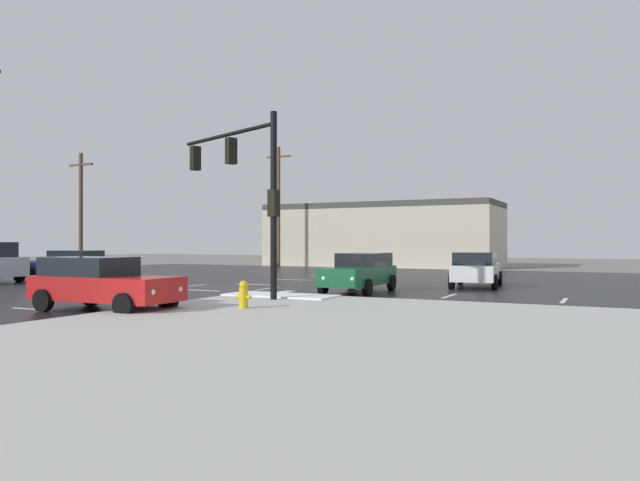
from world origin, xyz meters
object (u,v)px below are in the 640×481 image
sedan_red (102,283)px  sedan_green (360,272)px  traffic_signal_mast (247,178)px  sedan_blue (69,264)px  utility_pole_far (81,209)px  sedan_white (476,269)px  utility_pole_distant (279,204)px  fire_hydrant (244,294)px

sedan_red → sedan_green: 10.44m
traffic_signal_mast → sedan_blue: traffic_signal_mast is taller
utility_pole_far → sedan_green: bearing=-17.2°
sedan_blue → utility_pole_far: size_ratio=0.56×
sedan_red → sedan_blue: bearing=140.9°
sedan_green → sedan_white: bearing=140.5°
traffic_signal_mast → sedan_blue: bearing=2.0°
sedan_red → utility_pole_distant: size_ratio=0.46×
utility_pole_distant → sedan_red: bearing=-69.0°
sedan_white → utility_pole_far: bearing=78.5°
fire_hydrant → sedan_green: (0.31, 7.99, 0.32)m
traffic_signal_mast → utility_pole_distant: (-13.39, 25.09, 0.86)m
sedan_blue → fire_hydrant: bearing=148.1°
traffic_signal_mast → fire_hydrant: bearing=143.8°
traffic_signal_mast → utility_pole_far: size_ratio=0.76×
sedan_red → utility_pole_distant: bearing=109.8°
utility_pole_distant → traffic_signal_mast: bearing=-61.9°
sedan_red → sedan_green: size_ratio=0.99×
sedan_green → utility_pole_far: size_ratio=0.56×
sedan_blue → utility_pole_far: 10.03m
sedan_blue → sedan_white: 21.52m
fire_hydrant → sedan_white: (3.94, 12.81, 0.32)m
sedan_red → traffic_signal_mast: bearing=67.4°
traffic_signal_mast → sedan_white: traffic_signal_mast is taller
sedan_red → sedan_white: size_ratio=0.98×
sedan_white → utility_pole_distant: 25.24m
sedan_green → utility_pole_far: 25.45m
sedan_blue → sedan_red: size_ratio=1.02×
fire_hydrant → utility_pole_far: size_ratio=0.10×
sedan_red → utility_pole_distant: utility_pole_distant is taller
sedan_blue → utility_pole_distant: (1.74, 19.65, 4.33)m
traffic_signal_mast → utility_pole_distant: utility_pole_distant is taller
traffic_signal_mast → sedan_green: size_ratio=1.36×
traffic_signal_mast → sedan_white: bearing=-100.5°
sedan_blue → utility_pole_distant: size_ratio=0.47×
sedan_white → utility_pole_far: 28.06m
fire_hydrant → utility_pole_far: 28.60m
sedan_white → utility_pole_distant: size_ratio=0.47×
sedan_red → sedan_white: same height
sedan_blue → sedan_green: size_ratio=1.01×
sedan_red → sedan_green: (4.26, 9.53, 0.00)m
sedan_blue → utility_pole_far: bearing=-50.5°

